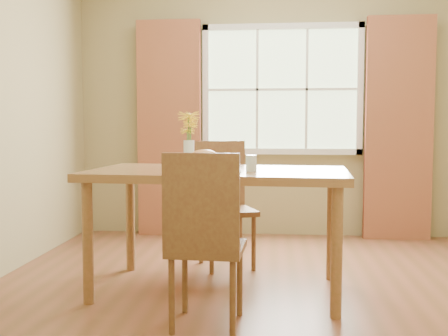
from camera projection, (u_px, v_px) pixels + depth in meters
room at (286, 93)px, 3.49m from camera, size 4.24×3.84×2.74m
window at (282, 90)px, 5.33m from camera, size 1.62×0.06×1.32m
curtain_left at (169, 129)px, 5.38m from camera, size 0.65×0.08×2.20m
curtain_right at (399, 129)px, 5.16m from camera, size 0.65×0.08×2.20m
dining_table at (219, 182)px, 3.54m from camera, size 1.77×1.08×0.83m
chair_near at (204, 234)px, 2.86m from camera, size 0.43×0.43×0.99m
chair_far at (224, 197)px, 4.25m from camera, size 0.54×0.54×1.01m
placemat at (206, 170)px, 3.43m from camera, size 0.49×0.38×0.01m
plate at (207, 170)px, 3.39m from camera, size 0.31×0.31×0.01m
croissant_sandwich at (204, 159)px, 3.46m from camera, size 0.19×0.15×0.12m
water_glass at (251, 164)px, 3.39m from camera, size 0.07×0.07×0.11m
flower_vase at (189, 132)px, 3.73m from camera, size 0.16×0.16×0.40m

